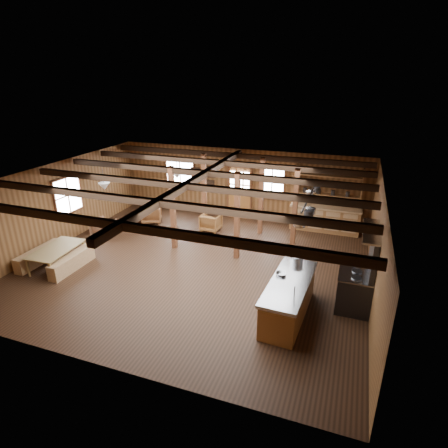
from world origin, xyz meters
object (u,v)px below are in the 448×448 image
at_px(commercial_range, 357,280).
at_px(kitchen_island, 289,298).
at_px(armchair_a, 152,214).
at_px(armchair_b, 211,222).
at_px(dining_table, 58,258).
at_px(armchair_c, 104,228).

bearing_deg(commercial_range, kitchen_island, -142.67).
distance_m(armchair_a, armchair_b, 2.52).
relative_size(commercial_range, armchair_a, 2.72).
bearing_deg(armchair_a, dining_table, 55.99).
xyz_separation_m(kitchen_island, commercial_range, (1.52, 1.16, 0.17)).
xyz_separation_m(dining_table, armchair_b, (3.30, 4.24, 0.02)).
bearing_deg(commercial_range, dining_table, -173.17).
bearing_deg(armchair_b, dining_table, 53.90).
xyz_separation_m(commercial_range, dining_table, (-8.55, -1.02, -0.35)).
height_order(kitchen_island, commercial_range, commercial_range).
xyz_separation_m(commercial_range, armchair_c, (-8.68, 1.38, -0.32)).
distance_m(armchair_a, armchair_c, 2.04).
bearing_deg(commercial_range, armchair_b, 148.49).
bearing_deg(armchair_b, armchair_a, 1.97).
bearing_deg(dining_table, commercial_range, -86.92).
bearing_deg(armchair_c, armchair_a, -106.82).
xyz_separation_m(armchair_a, armchair_b, (2.52, 0.01, -0.02)).
distance_m(kitchen_island, commercial_range, 1.92).
xyz_separation_m(kitchen_island, armchair_b, (-3.73, 4.37, -0.16)).
relative_size(armchair_a, armchair_c, 1.04).
bearing_deg(commercial_range, armchair_c, 170.94).
relative_size(armchair_b, armchair_c, 0.99).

